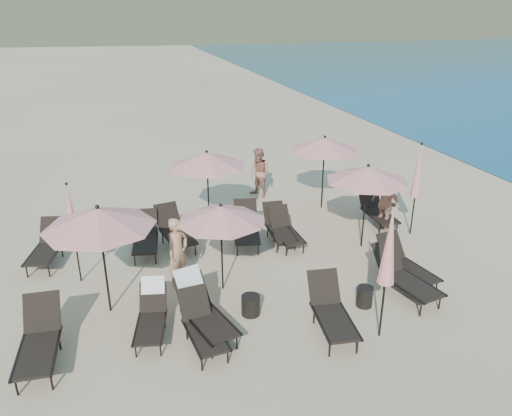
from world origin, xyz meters
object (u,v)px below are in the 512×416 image
object	(u,v)px
lounger_10	(285,229)
beachgoer_b	(259,173)
lounger_2	(202,307)
lounger_9	(246,226)
umbrella_closed_2	(71,214)
lounger_12	(202,325)
umbrella_open_1	(221,214)
lounger_3	(331,310)
lounger_5	(405,263)
beachgoer_c	(386,204)
lounger_8	(175,230)
side_table_0	(251,305)
lounger_13	(279,226)
umbrella_closed_0	(389,246)
side_table_1	(365,297)
umbrella_open_3	(207,160)
umbrella_closed_1	(418,172)
lounger_7	(146,236)
umbrella_open_4	(325,144)
lounger_6	(47,246)
lounger_1	(151,313)
lounger_4	(404,276)
beachgoer_a	(178,252)
lounger_0	(39,339)
umbrella_open_2	(368,174)
umbrella_open_0	(99,218)

from	to	relation	value
lounger_10	beachgoer_b	bearing A→B (deg)	83.43
lounger_2	lounger_9	xyz separation A→B (m)	(1.96, 3.59, -0.06)
umbrella_closed_2	beachgoer_b	size ratio (longest dim) A/B	1.49
lounger_12	umbrella_open_1	world-z (taller)	umbrella_open_1
lounger_3	lounger_5	distance (m)	2.82
lounger_9	beachgoer_c	world-z (taller)	beachgoer_c
lounger_8	side_table_0	size ratio (longest dim) A/B	4.11
lounger_13	umbrella_closed_0	bearing A→B (deg)	-80.56
side_table_1	umbrella_open_3	bearing A→B (deg)	115.52
lounger_5	lounger_2	bearing A→B (deg)	176.54
lounger_5	umbrella_closed_1	bearing A→B (deg)	44.10
lounger_3	beachgoer_c	xyz separation A→B (m)	(3.56, 3.96, 0.36)
lounger_8	lounger_13	size ratio (longest dim) A/B	1.12
lounger_7	umbrella_open_4	world-z (taller)	umbrella_open_4
lounger_8	lounger_13	xyz separation A→B (m)	(2.81, -0.52, -0.04)
lounger_6	lounger_10	distance (m)	6.22
lounger_5	lounger_12	bearing A→B (deg)	-178.61
lounger_1	lounger_4	bearing A→B (deg)	9.91
umbrella_open_3	umbrella_closed_1	xyz separation A→B (m)	(5.45, -2.09, -0.23)
lounger_8	lounger_9	size ratio (longest dim) A/B	0.98
beachgoer_a	umbrella_closed_2	bearing A→B (deg)	125.32
lounger_0	umbrella_open_2	world-z (taller)	umbrella_open_2
lounger_6	beachgoer_c	xyz separation A→B (m)	(9.24, -0.80, 0.37)
lounger_4	lounger_12	bearing A→B (deg)	173.89
lounger_13	beachgoer_b	bearing A→B (deg)	85.23
side_table_0	umbrella_closed_2	bearing A→B (deg)	144.20
side_table_0	beachgoer_a	xyz separation A→B (m)	(-1.24, 1.74, 0.60)
lounger_0	lounger_3	size ratio (longest dim) A/B	1.02
beachgoer_c	lounger_12	bearing A→B (deg)	98.56
lounger_0	beachgoer_a	distance (m)	3.55
lounger_7	side_table_1	xyz separation A→B (m)	(4.31, -4.05, -0.21)
umbrella_open_3	side_table_0	size ratio (longest dim) A/B	5.40
lounger_4	umbrella_open_4	world-z (taller)	umbrella_open_4
lounger_4	lounger_0	bearing A→B (deg)	169.23
lounger_4	side_table_0	distance (m)	3.55
lounger_5	lounger_3	bearing A→B (deg)	-162.23
lounger_0	lounger_8	bearing A→B (deg)	56.41
side_table_0	beachgoer_a	distance (m)	2.22
lounger_8	lounger_12	size ratio (longest dim) A/B	1.11
umbrella_open_1	umbrella_open_4	bearing A→B (deg)	42.63
lounger_5	umbrella_closed_2	size ratio (longest dim) A/B	0.71
lounger_2	side_table_0	size ratio (longest dim) A/B	4.26
lounger_13	umbrella_closed_0	world-z (taller)	umbrella_closed_0
lounger_3	umbrella_open_0	xyz separation A→B (m)	(-4.26, 2.02, 1.72)
lounger_5	lounger_13	xyz separation A→B (m)	(-2.14, 2.94, -0.03)
lounger_0	lounger_3	xyz separation A→B (m)	(5.52, -0.69, -0.02)
umbrella_open_1	umbrella_open_4	size ratio (longest dim) A/B	0.89
side_table_1	lounger_4	bearing A→B (deg)	8.97
lounger_9	lounger_1	bearing A→B (deg)	-117.64
beachgoer_a	lounger_2	bearing A→B (deg)	-121.05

